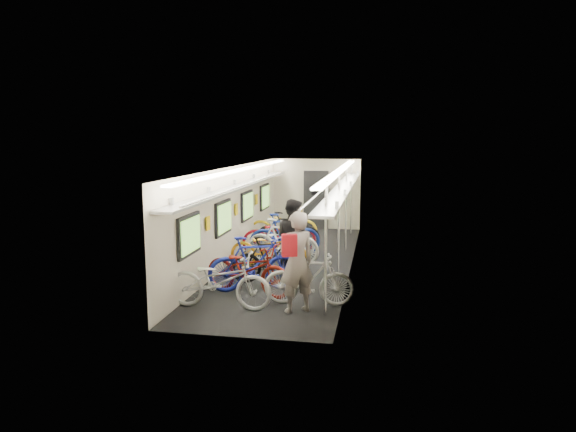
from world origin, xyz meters
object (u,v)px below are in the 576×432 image
at_px(bicycle_1, 255,264).
at_px(passenger_near, 297,262).
at_px(bicycle_0, 220,281).
at_px(backpack, 289,245).
at_px(passenger_mid, 293,238).

relative_size(bicycle_1, passenger_near, 1.04).
xyz_separation_m(bicycle_0, bicycle_1, (0.37, 1.16, 0.05)).
bearing_deg(bicycle_0, passenger_near, -85.29).
bearing_deg(backpack, passenger_mid, 80.80).
bearing_deg(bicycle_1, passenger_mid, -42.32).
height_order(passenger_near, backpack, passenger_near).
bearing_deg(passenger_mid, passenger_near, 134.12).
height_order(bicycle_0, bicycle_1, bicycle_1).
distance_m(bicycle_0, backpack, 1.56).
height_order(passenger_mid, backpack, passenger_mid).
height_order(bicycle_1, passenger_near, passenger_near).
bearing_deg(passenger_near, backpack, 40.77).
distance_m(bicycle_1, backpack, 1.84).
bearing_deg(passenger_near, passenger_mid, -112.60).
distance_m(bicycle_0, passenger_mid, 2.68).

